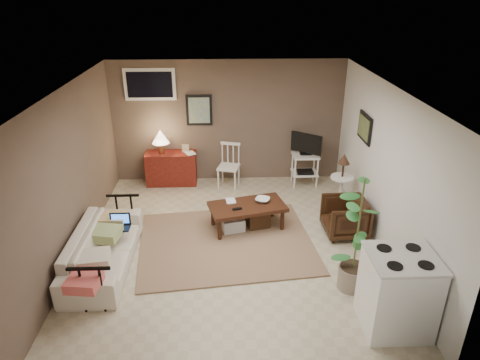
{
  "coord_description": "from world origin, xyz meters",
  "views": [
    {
      "loc": [
        -0.07,
        -5.57,
        3.65
      ],
      "look_at": [
        0.15,
        0.35,
        0.93
      ],
      "focal_mm": 32.0,
      "sensor_mm": 36.0,
      "label": 1
    }
  ],
  "objects_px": {
    "side_table": "(342,176)",
    "tv_stand": "(305,158)",
    "coffee_table": "(247,215)",
    "sofa": "(102,243)",
    "spindle_chair": "(229,167)",
    "stove": "(398,292)",
    "red_console": "(171,165)",
    "armchair": "(345,216)",
    "potted_plant": "(358,232)"
  },
  "relations": [
    {
      "from": "red_console",
      "to": "tv_stand",
      "type": "xyz_separation_m",
      "value": [
        2.65,
        -0.17,
        0.17
      ]
    },
    {
      "from": "spindle_chair",
      "to": "armchair",
      "type": "xyz_separation_m",
      "value": [
        1.81,
        -1.87,
        -0.07
      ]
    },
    {
      "from": "tv_stand",
      "to": "spindle_chair",
      "type": "bearing_deg",
      "value": 179.78
    },
    {
      "from": "sofa",
      "to": "spindle_chair",
      "type": "xyz_separation_m",
      "value": [
        1.8,
        2.58,
        0.02
      ]
    },
    {
      "from": "armchair",
      "to": "potted_plant",
      "type": "distance_m",
      "value": 1.45
    },
    {
      "from": "red_console",
      "to": "side_table",
      "type": "relative_size",
      "value": 1.07
    },
    {
      "from": "side_table",
      "to": "sofa",
      "type": "bearing_deg",
      "value": -157.86
    },
    {
      "from": "spindle_chair",
      "to": "side_table",
      "type": "distance_m",
      "value": 2.23
    },
    {
      "from": "potted_plant",
      "to": "coffee_table",
      "type": "bearing_deg",
      "value": 129.91
    },
    {
      "from": "red_console",
      "to": "spindle_chair",
      "type": "xyz_separation_m",
      "value": [
        1.15,
        -0.17,
        0.01
      ]
    },
    {
      "from": "sofa",
      "to": "side_table",
      "type": "height_order",
      "value": "side_table"
    },
    {
      "from": "tv_stand",
      "to": "armchair",
      "type": "height_order",
      "value": "tv_stand"
    },
    {
      "from": "red_console",
      "to": "stove",
      "type": "distance_m",
      "value": 5.06
    },
    {
      "from": "tv_stand",
      "to": "potted_plant",
      "type": "xyz_separation_m",
      "value": [
        0.07,
        -3.19,
        0.29
      ]
    },
    {
      "from": "spindle_chair",
      "to": "stove",
      "type": "bearing_deg",
      "value": -64.56
    },
    {
      "from": "tv_stand",
      "to": "stove",
      "type": "relative_size",
      "value": 1.09
    },
    {
      "from": "coffee_table",
      "to": "side_table",
      "type": "relative_size",
      "value": 1.24
    },
    {
      "from": "spindle_chair",
      "to": "potted_plant",
      "type": "height_order",
      "value": "potted_plant"
    },
    {
      "from": "sofa",
      "to": "tv_stand",
      "type": "bearing_deg",
      "value": -51.98
    },
    {
      "from": "side_table",
      "to": "spindle_chair",
      "type": "bearing_deg",
      "value": 151.38
    },
    {
      "from": "tv_stand",
      "to": "armchair",
      "type": "distance_m",
      "value": 1.9
    },
    {
      "from": "coffee_table",
      "to": "sofa",
      "type": "bearing_deg",
      "value": -155.6
    },
    {
      "from": "armchair",
      "to": "coffee_table",
      "type": "bearing_deg",
      "value": -100.61
    },
    {
      "from": "spindle_chair",
      "to": "tv_stand",
      "type": "relative_size",
      "value": 0.81
    },
    {
      "from": "side_table",
      "to": "tv_stand",
      "type": "bearing_deg",
      "value": 112.92
    },
    {
      "from": "tv_stand",
      "to": "side_table",
      "type": "distance_m",
      "value": 1.15
    },
    {
      "from": "sofa",
      "to": "armchair",
      "type": "xyz_separation_m",
      "value": [
        3.61,
        0.71,
        -0.05
      ]
    },
    {
      "from": "red_console",
      "to": "side_table",
      "type": "bearing_deg",
      "value": -21.64
    },
    {
      "from": "red_console",
      "to": "side_table",
      "type": "distance_m",
      "value": 3.34
    },
    {
      "from": "spindle_chair",
      "to": "potted_plant",
      "type": "bearing_deg",
      "value": -63.92
    },
    {
      "from": "side_table",
      "to": "stove",
      "type": "bearing_deg",
      "value": -91.75
    },
    {
      "from": "tv_stand",
      "to": "side_table",
      "type": "xyz_separation_m",
      "value": [
        0.45,
        -1.06,
        0.09
      ]
    },
    {
      "from": "sofa",
      "to": "red_console",
      "type": "height_order",
      "value": "red_console"
    },
    {
      "from": "sofa",
      "to": "armchair",
      "type": "height_order",
      "value": "sofa"
    },
    {
      "from": "spindle_chair",
      "to": "tv_stand",
      "type": "bearing_deg",
      "value": -0.22
    },
    {
      "from": "spindle_chair",
      "to": "armchair",
      "type": "bearing_deg",
      "value": -45.91
    },
    {
      "from": "red_console",
      "to": "spindle_chair",
      "type": "bearing_deg",
      "value": -8.26
    },
    {
      "from": "sofa",
      "to": "side_table",
      "type": "bearing_deg",
      "value": -67.86
    },
    {
      "from": "coffee_table",
      "to": "sofa",
      "type": "height_order",
      "value": "sofa"
    },
    {
      "from": "tv_stand",
      "to": "potted_plant",
      "type": "distance_m",
      "value": 3.21
    },
    {
      "from": "potted_plant",
      "to": "stove",
      "type": "bearing_deg",
      "value": -67.57
    },
    {
      "from": "coffee_table",
      "to": "side_table",
      "type": "distance_m",
      "value": 1.82
    },
    {
      "from": "coffee_table",
      "to": "red_console",
      "type": "distance_m",
      "value": 2.31
    },
    {
      "from": "red_console",
      "to": "side_table",
      "type": "xyz_separation_m",
      "value": [
        3.1,
        -1.23,
        0.26
      ]
    },
    {
      "from": "armchair",
      "to": "stove",
      "type": "distance_m",
      "value": 2.04
    },
    {
      "from": "side_table",
      "to": "armchair",
      "type": "bearing_deg",
      "value": -99.34
    },
    {
      "from": "tv_stand",
      "to": "armchair",
      "type": "bearing_deg",
      "value": -80.47
    },
    {
      "from": "coffee_table",
      "to": "tv_stand",
      "type": "relative_size",
      "value": 1.24
    },
    {
      "from": "coffee_table",
      "to": "red_console",
      "type": "xyz_separation_m",
      "value": [
        -1.42,
        1.81,
        0.14
      ]
    },
    {
      "from": "coffee_table",
      "to": "armchair",
      "type": "relative_size",
      "value": 1.99
    }
  ]
}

